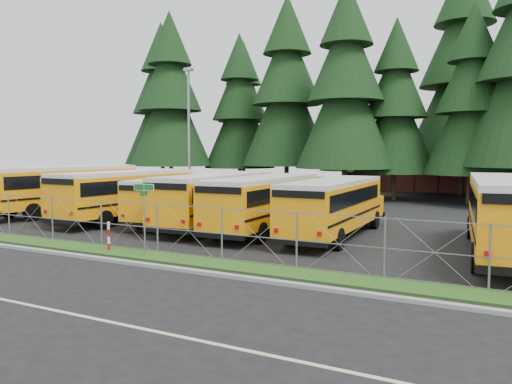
% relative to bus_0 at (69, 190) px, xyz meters
% --- Properties ---
extents(ground, '(120.00, 120.00, 0.00)m').
position_rel_bus_0_xyz_m(ground, '(14.16, -6.39, -1.54)').
color(ground, black).
rests_on(ground, ground).
extents(curb, '(50.00, 0.25, 0.12)m').
position_rel_bus_0_xyz_m(curb, '(14.16, -9.49, -1.48)').
color(curb, gray).
rests_on(curb, ground).
extents(grass_verge, '(50.00, 1.40, 0.06)m').
position_rel_bus_0_xyz_m(grass_verge, '(14.16, -8.09, -1.51)').
color(grass_verge, '#1E4B15').
rests_on(grass_verge, ground).
extents(road_lane_line, '(50.00, 0.12, 0.01)m').
position_rel_bus_0_xyz_m(road_lane_line, '(14.16, -14.39, -1.54)').
color(road_lane_line, beige).
rests_on(road_lane_line, ground).
extents(chainlink_fence, '(44.00, 0.10, 2.00)m').
position_rel_bus_0_xyz_m(chainlink_fence, '(14.16, -7.39, -0.54)').
color(chainlink_fence, gray).
rests_on(chainlink_fence, ground).
extents(brick_building, '(22.00, 10.00, 6.00)m').
position_rel_bus_0_xyz_m(brick_building, '(20.16, 33.61, 1.46)').
color(brick_building, brown).
rests_on(brick_building, ground).
extents(bus_0, '(4.00, 11.99, 3.08)m').
position_rel_bus_0_xyz_m(bus_0, '(0.00, 0.00, 0.00)').
color(bus_0, '#FF9608').
rests_on(bus_0, ground).
extents(bus_1, '(2.60, 9.91, 2.58)m').
position_rel_bus_0_xyz_m(bus_1, '(3.55, 0.28, -0.25)').
color(bus_1, '#FF9608').
rests_on(bus_1, ground).
extents(bus_2, '(3.02, 11.21, 2.92)m').
position_rel_bus_0_xyz_m(bus_2, '(5.80, -0.61, -0.08)').
color(bus_2, '#FF9608').
rests_on(bus_2, ground).
extents(bus_3, '(3.61, 10.13, 2.60)m').
position_rel_bus_0_xyz_m(bus_3, '(8.97, 0.11, -0.24)').
color(bus_3, '#FF9608').
rests_on(bus_3, ground).
extents(bus_4, '(3.13, 11.00, 2.85)m').
position_rel_bus_0_xyz_m(bus_4, '(11.75, -0.41, -0.12)').
color(bus_4, '#FF9608').
rests_on(bus_4, ground).
extents(bus_5, '(2.78, 10.70, 2.79)m').
position_rel_bus_0_xyz_m(bus_5, '(14.69, -0.63, -0.15)').
color(bus_5, '#FF9608').
rests_on(bus_5, ground).
extents(bus_6, '(2.66, 10.49, 2.74)m').
position_rel_bus_0_xyz_m(bus_6, '(18.25, -0.58, -0.17)').
color(bus_6, '#FF9608').
rests_on(bus_6, ground).
extents(bus_east, '(3.87, 11.85, 3.05)m').
position_rel_bus_0_xyz_m(bus_east, '(25.56, -1.74, -0.02)').
color(bus_east, '#FF9608').
rests_on(bus_east, ground).
extents(street_sign, '(0.82, 0.54, 2.81)m').
position_rel_bus_0_xyz_m(street_sign, '(13.20, -8.21, 0.49)').
color(street_sign, gray).
rests_on(street_sign, ground).
extents(striped_bollard, '(0.11, 0.11, 1.20)m').
position_rel_bus_0_xyz_m(striped_bollard, '(11.18, -8.04, -0.94)').
color(striped_bollard, '#B20C0C').
rests_on(striped_bollard, ground).
extents(light_standard, '(0.70, 0.35, 10.14)m').
position_rel_bus_0_xyz_m(light_standard, '(4.07, 7.74, 3.96)').
color(light_standard, gray).
rests_on(light_standard, ground).
extents(conifer_0, '(8.21, 8.21, 18.16)m').
position_rel_bus_0_xyz_m(conifer_0, '(-9.12, 21.37, 7.54)').
color(conifer_0, black).
rests_on(conifer_0, ground).
extents(conifer_1, '(8.09, 8.09, 17.89)m').
position_rel_bus_0_xyz_m(conifer_1, '(-5.02, 17.48, 7.40)').
color(conifer_1, black).
rests_on(conifer_1, ground).
extents(conifer_2, '(7.27, 7.27, 16.08)m').
position_rel_bus_0_xyz_m(conifer_2, '(0.35, 21.99, 6.50)').
color(conifer_2, black).
rests_on(conifer_2, ground).
extents(conifer_3, '(8.39, 8.39, 18.55)m').
position_rel_bus_0_xyz_m(conifer_3, '(6.52, 20.03, 7.73)').
color(conifer_3, black).
rests_on(conifer_3, ground).
extents(conifer_4, '(8.16, 8.16, 18.05)m').
position_rel_bus_0_xyz_m(conifer_4, '(13.05, 17.28, 7.48)').
color(conifer_4, black).
rests_on(conifer_4, ground).
extents(conifer_5, '(6.85, 6.85, 15.15)m').
position_rel_bus_0_xyz_m(conifer_5, '(16.60, 19.72, 6.03)').
color(conifer_5, black).
rests_on(conifer_5, ground).
extents(conifer_6, '(6.97, 6.97, 15.41)m').
position_rel_bus_0_xyz_m(conifer_6, '(22.57, 18.70, 6.16)').
color(conifer_6, black).
rests_on(conifer_6, ground).
extents(conifer_10, '(7.29, 7.29, 16.11)m').
position_rel_bus_0_xyz_m(conifer_10, '(-1.12, 25.46, 6.51)').
color(conifer_10, black).
rests_on(conifer_10, ground).
extents(conifer_11, '(6.31, 6.31, 13.95)m').
position_rel_bus_0_xyz_m(conifer_11, '(10.30, 27.76, 5.43)').
color(conifer_11, black).
rests_on(conifer_11, ground).
extents(conifer_12, '(9.98, 9.98, 22.07)m').
position_rel_bus_0_xyz_m(conifer_12, '(21.12, 26.71, 9.49)').
color(conifer_12, black).
rests_on(conifer_12, ground).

